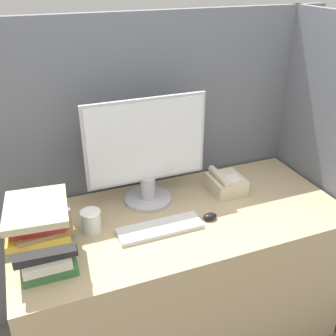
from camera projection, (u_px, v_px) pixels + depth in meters
cubicle_panel_rear at (153, 169)px, 2.17m from camera, size 1.98×0.04×1.65m
cubicle_panel_right at (318, 172)px, 2.14m from camera, size 0.04×0.77×1.65m
desk at (179, 276)px, 2.05m from camera, size 1.58×0.71×0.77m
monitor at (147, 154)px, 1.87m from camera, size 0.59×0.24×0.53m
keyboard at (160, 228)px, 1.77m from camera, size 0.39×0.12×0.02m
mouse at (210, 217)px, 1.84m from camera, size 0.07×0.04×0.03m
coffee_cup at (91, 221)px, 1.74m from camera, size 0.09×0.09×0.10m
book_stack at (42, 234)px, 1.53m from camera, size 0.26×0.30×0.27m
desk_telephone at (226, 183)px, 2.05m from camera, size 0.17×0.18×0.12m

